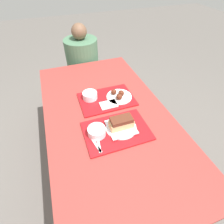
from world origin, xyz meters
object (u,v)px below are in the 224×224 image
object	(u,v)px
bowl_coleslaw_near	(97,131)
brisket_sandwich_plate	(121,125)
wings_plate_far	(119,95)
tray_near	(117,131)
bowl_coleslaw_far	(90,95)
person_seated_across	(82,57)
tray_far	(107,99)

from	to	relation	value
bowl_coleslaw_near	brisket_sandwich_plate	bearing A→B (deg)	-0.98
wings_plate_far	tray_near	bearing A→B (deg)	-113.23
bowl_coleslaw_far	person_seated_across	world-z (taller)	person_seated_across
bowl_coleslaw_far	tray_near	bearing A→B (deg)	-78.29
brisket_sandwich_plate	tray_far	bearing A→B (deg)	88.87
tray_far	person_seated_across	world-z (taller)	person_seated_across
tray_near	tray_far	bearing A→B (deg)	82.98
brisket_sandwich_plate	bowl_coleslaw_far	xyz separation A→B (m)	(-0.12, 0.40, -0.01)
bowl_coleslaw_far	wings_plate_far	bearing A→B (deg)	-15.87
bowl_coleslaw_near	bowl_coleslaw_far	distance (m)	0.40
person_seated_across	bowl_coleslaw_near	bearing A→B (deg)	-97.54
wings_plate_far	person_seated_across	distance (m)	0.94
bowl_coleslaw_far	brisket_sandwich_plate	bearing A→B (deg)	-73.13
tray_near	tray_far	xyz separation A→B (m)	(0.04, 0.35, 0.00)
tray_near	bowl_coleslaw_near	distance (m)	0.14
bowl_coleslaw_far	wings_plate_far	size ratio (longest dim) A/B	0.56
tray_near	person_seated_across	distance (m)	1.28
bowl_coleslaw_near	person_seated_across	distance (m)	1.28
wings_plate_far	bowl_coleslaw_near	bearing A→B (deg)	-130.64
tray_far	bowl_coleslaw_near	xyz separation A→B (m)	(-0.18, -0.34, 0.04)
bowl_coleslaw_far	person_seated_across	size ratio (longest dim) A/B	0.19
tray_far	bowl_coleslaw_near	world-z (taller)	bowl_coleslaw_near
bowl_coleslaw_near	tray_far	bearing A→B (deg)	62.22
wings_plate_far	person_seated_across	size ratio (longest dim) A/B	0.33
tray_near	bowl_coleslaw_far	size ratio (longest dim) A/B	3.72
tray_far	bowl_coleslaw_far	size ratio (longest dim) A/B	3.72
tray_near	bowl_coleslaw_near	world-z (taller)	bowl_coleslaw_near
wings_plate_far	person_seated_across	xyz separation A→B (m)	(-0.12, 0.93, -0.06)
tray_near	wings_plate_far	size ratio (longest dim) A/B	2.10
bowl_coleslaw_far	tray_far	bearing A→B (deg)	-22.44
bowl_coleslaw_near	wings_plate_far	distance (m)	0.44
bowl_coleslaw_near	brisket_sandwich_plate	distance (m)	0.17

